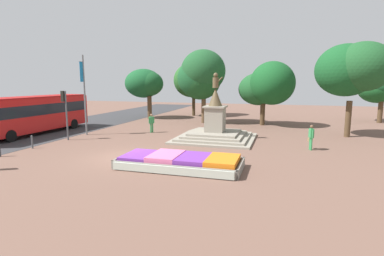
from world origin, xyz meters
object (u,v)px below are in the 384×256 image
at_px(city_bus, 31,113).
at_px(pedestrian_with_handbag, 311,136).
at_px(banner_pole, 84,93).
at_px(traffic_light_mid_block, 65,106).
at_px(kerb_bollard_mid_b, 32,142).
at_px(statue_monument, 215,129).
at_px(pedestrian_crossing_plaza, 152,122).
at_px(flower_planter, 180,162).

bearing_deg(city_bus, pedestrian_with_handbag, 1.28).
bearing_deg(banner_pole, city_bus, -165.87).
bearing_deg(traffic_light_mid_block, kerb_bollard_mid_b, -92.92).
bearing_deg(statue_monument, traffic_light_mid_block, -162.49).
bearing_deg(traffic_light_mid_block, pedestrian_with_handbag, 5.57).
xyz_separation_m(statue_monument, banner_pole, (-10.67, -1.06, 2.65)).
bearing_deg(city_bus, banner_pole, 14.13).
xyz_separation_m(statue_monument, pedestrian_crossing_plaza, (-5.95, 1.54, 0.17)).
bearing_deg(city_bus, statue_monument, 8.18).
xyz_separation_m(statue_monument, pedestrian_with_handbag, (6.67, -1.69, 0.14)).
bearing_deg(flower_planter, pedestrian_with_handbag, 43.12).
height_order(flower_planter, statue_monument, statue_monument).
height_order(pedestrian_with_handbag, kerb_bollard_mid_b, pedestrian_with_handbag).
relative_size(pedestrian_with_handbag, pedestrian_crossing_plaza, 1.00).
height_order(statue_monument, city_bus, statue_monument).
relative_size(traffic_light_mid_block, pedestrian_crossing_plaza, 2.27).
height_order(statue_monument, traffic_light_mid_block, statue_monument).
bearing_deg(banner_pole, traffic_light_mid_block, -91.08).
bearing_deg(traffic_light_mid_block, statue_monument, 17.51).
relative_size(traffic_light_mid_block, city_bus, 0.33).
distance_m(flower_planter, banner_pole, 13.06).
bearing_deg(statue_monument, pedestrian_with_handbag, -14.19).
xyz_separation_m(pedestrian_with_handbag, pedestrian_crossing_plaza, (-12.62, 3.23, 0.02)).
bearing_deg(pedestrian_crossing_plaza, pedestrian_with_handbag, -14.35).
distance_m(flower_planter, kerb_bollard_mid_b, 10.92).
relative_size(traffic_light_mid_block, pedestrian_with_handbag, 2.27).
xyz_separation_m(flower_planter, pedestrian_crossing_plaza, (-5.90, 9.52, 0.64)).
distance_m(city_bus, pedestrian_with_handbag, 21.80).
bearing_deg(city_bus, kerb_bollard_mid_b, -45.78).
height_order(flower_planter, city_bus, city_bus).
distance_m(traffic_light_mid_block, pedestrian_crossing_plaza, 7.05).
relative_size(flower_planter, banner_pole, 0.98).
bearing_deg(flower_planter, traffic_light_mid_block, 156.69).
height_order(traffic_light_mid_block, kerb_bollard_mid_b, traffic_light_mid_block).
bearing_deg(flower_planter, kerb_bollard_mid_b, 172.34).
bearing_deg(pedestrian_crossing_plaza, traffic_light_mid_block, -134.08).
bearing_deg(traffic_light_mid_block, flower_planter, -23.31).
height_order(flower_planter, pedestrian_crossing_plaza, pedestrian_crossing_plaza).
bearing_deg(banner_pole, kerb_bollard_mid_b, -92.13).
xyz_separation_m(city_bus, pedestrian_with_handbag, (21.77, 0.49, -0.91)).
relative_size(banner_pole, city_bus, 0.57).
distance_m(flower_planter, pedestrian_with_handbag, 9.22).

